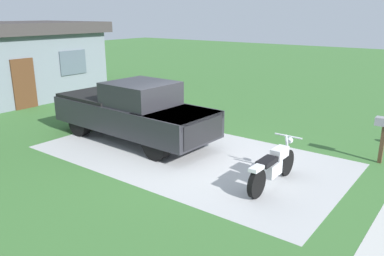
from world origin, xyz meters
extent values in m
plane|color=#3B6D32|center=(0.00, 0.00, 0.00)|extent=(80.00, 80.00, 0.00)
cube|color=#B1B1B1|center=(0.00, 0.00, 0.00)|extent=(4.75, 8.61, 0.01)
cylinder|color=black|center=(0.37, -2.78, 0.33)|extent=(0.66, 0.12, 0.66)
cylinder|color=black|center=(-1.18, -2.78, 0.33)|extent=(0.66, 0.12, 0.66)
cube|color=silver|center=(-0.43, -2.78, 0.42)|extent=(0.56, 0.26, 0.32)
cube|color=silver|center=(-0.08, -2.78, 0.72)|extent=(0.52, 0.26, 0.24)
cube|color=black|center=(-0.73, -2.78, 0.70)|extent=(0.60, 0.28, 0.12)
cube|color=silver|center=(-1.18, -2.78, 0.70)|extent=(0.48, 0.20, 0.08)
cylinder|color=silver|center=(0.37, -2.78, 0.70)|extent=(0.33, 0.06, 0.77)
cylinder|color=silver|center=(0.37, -2.78, 1.02)|extent=(0.04, 0.70, 0.04)
sphere|color=silver|center=(0.49, -2.78, 0.88)|extent=(0.16, 0.16, 0.16)
cylinder|color=black|center=(0.84, 0.45, 0.42)|extent=(0.33, 0.85, 0.84)
cylinder|color=black|center=(-0.80, 0.50, 0.42)|extent=(0.33, 0.85, 0.84)
cylinder|color=black|center=(0.96, 3.95, 0.42)|extent=(0.33, 0.85, 0.84)
cylinder|color=black|center=(-0.68, 4.00, 0.42)|extent=(0.33, 0.85, 0.84)
cube|color=#28282D|center=(0.08, 2.27, 0.80)|extent=(2.19, 5.66, 0.80)
cube|color=#28282D|center=(0.02, 0.43, 1.10)|extent=(1.96, 1.96, 0.20)
cube|color=#28282D|center=(0.07, 1.87, 1.55)|extent=(1.86, 1.96, 0.70)
cube|color=#3F4C56|center=(0.04, 1.08, 1.45)|extent=(1.70, 0.22, 0.60)
cube|color=black|center=(0.13, 3.82, 1.05)|extent=(1.98, 2.46, 0.50)
cube|color=black|center=(-0.01, -0.50, 0.80)|extent=(1.70, 0.16, 0.64)
cube|color=#4C3823|center=(2.68, -4.48, 0.55)|extent=(0.10, 0.10, 1.10)
cube|color=#4C2D19|center=(0.34, 8.98, 1.05)|extent=(1.00, 0.08, 2.10)
cube|color=#4C5966|center=(2.86, 8.98, 1.70)|extent=(1.40, 0.06, 1.10)
camera|label=1|loc=(-8.15, -6.27, 3.89)|focal=35.94mm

